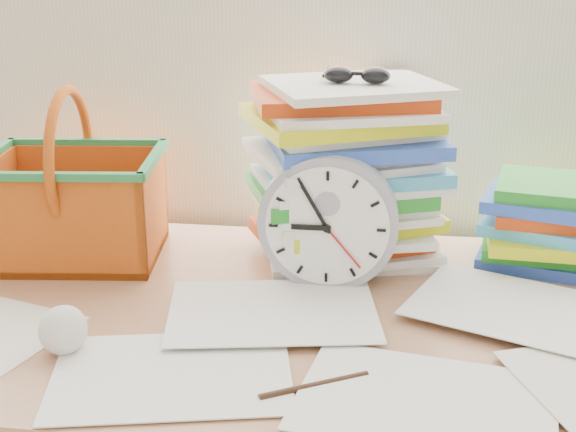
# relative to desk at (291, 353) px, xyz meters

# --- Properties ---
(desk) EXTENTS (1.40, 0.70, 0.75)m
(desk) POSITION_rel_desk_xyz_m (0.00, 0.00, 0.00)
(desk) COLOR #AC7551
(desk) RESTS_ON ground
(paper_stack) EXTENTS (0.39, 0.35, 0.31)m
(paper_stack) POSITION_rel_desk_xyz_m (0.07, 0.23, 0.23)
(paper_stack) COLOR white
(paper_stack) RESTS_ON desk
(clock) EXTENTS (0.22, 0.04, 0.22)m
(clock) POSITION_rel_desk_xyz_m (0.05, 0.09, 0.19)
(clock) COLOR #9192A1
(clock) RESTS_ON desk
(sunglasses) EXTENTS (0.12, 0.10, 0.03)m
(sunglasses) POSITION_rel_desk_xyz_m (0.08, 0.20, 0.40)
(sunglasses) COLOR black
(sunglasses) RESTS_ON paper_stack
(book_stack) EXTENTS (0.28, 0.24, 0.15)m
(book_stack) POSITION_rel_desk_xyz_m (0.42, 0.23, 0.15)
(book_stack) COLOR white
(book_stack) RESTS_ON desk
(basket) EXTENTS (0.32, 0.26, 0.30)m
(basket) POSITION_rel_desk_xyz_m (-0.40, 0.17, 0.22)
(basket) COLOR #D35B14
(basket) RESTS_ON desk
(crumpled_ball) EXTENTS (0.07, 0.07, 0.07)m
(crumpled_ball) POSITION_rel_desk_xyz_m (-0.29, -0.17, 0.11)
(crumpled_ball) COLOR silver
(crumpled_ball) RESTS_ON desk
(pen) EXTENTS (0.13, 0.08, 0.01)m
(pen) POSITION_rel_desk_xyz_m (0.06, -0.22, 0.08)
(pen) COLOR black
(pen) RESTS_ON desk
(scattered_papers) EXTENTS (1.26, 0.42, 0.02)m
(scattered_papers) POSITION_rel_desk_xyz_m (0.00, 0.00, 0.08)
(scattered_papers) COLOR white
(scattered_papers) RESTS_ON desk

